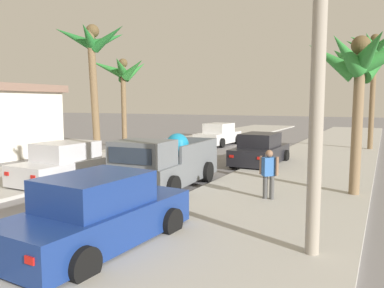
{
  "coord_description": "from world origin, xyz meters",
  "views": [
    {
      "loc": [
        7.8,
        -5.88,
        2.97
      ],
      "look_at": [
        0.4,
        8.62,
        1.2
      ],
      "focal_mm": 35.56,
      "sensor_mm": 36.0,
      "label": 1
    }
  ],
  "objects": [
    {
      "name": "palm_tree_right_mid",
      "position": [
        -6.6,
        10.56,
        5.8
      ],
      "size": [
        4.1,
        3.74,
        7.21
      ],
      "color": "brown",
      "rests_on": "ground"
    },
    {
      "name": "palm_tree_left_mid",
      "position": [
        -7.43,
        14.16,
        4.8
      ],
      "size": [
        3.75,
        3.72,
        5.87
      ],
      "color": "brown",
      "rests_on": "ground"
    },
    {
      "name": "utility_pole",
      "position": [
        6.67,
        1.35,
        3.91
      ],
      "size": [
        1.8,
        0.26,
        7.39
      ],
      "color": "#9E9384",
      "rests_on": "ground"
    },
    {
      "name": "curb_left",
      "position": [
        -3.68,
        12.0,
        0.05
      ],
      "size": [
        0.16,
        60.0,
        0.1
      ],
      "primitive_type": "cube",
      "color": "silver",
      "rests_on": "ground"
    },
    {
      "name": "palm_tree_left_fore",
      "position": [
        7.03,
        19.85,
        6.05
      ],
      "size": [
        4.08,
        4.07,
        7.15
      ],
      "color": "brown",
      "rests_on": "ground"
    },
    {
      "name": "ground_plane",
      "position": [
        0.0,
        0.0,
        0.0
      ],
      "size": [
        160.0,
        160.0,
        0.0
      ],
      "primitive_type": "plane",
      "color": "slate"
    },
    {
      "name": "pickup_truck",
      "position": [
        1.02,
        5.28,
        0.81
      ],
      "size": [
        2.44,
        5.31,
        1.85
      ],
      "color": "slate",
      "rests_on": "ground"
    },
    {
      "name": "car_right_near",
      "position": [
        -2.65,
        18.69,
        0.71
      ],
      "size": [
        2.17,
        4.32,
        1.54
      ],
      "color": "silver",
      "rests_on": "ground"
    },
    {
      "name": "car_left_near",
      "position": [
        -2.58,
        4.39,
        0.71
      ],
      "size": [
        2.08,
        4.28,
        1.54
      ],
      "color": "silver",
      "rests_on": "ground"
    },
    {
      "name": "palm_tree_right_fore",
      "position": [
        7.05,
        6.94,
        4.17
      ],
      "size": [
        3.7,
        3.73,
        5.08
      ],
      "color": "#846B4C",
      "rests_on": "ground"
    },
    {
      "name": "sidewalk_right",
      "position": [
        4.89,
        12.0,
        0.06
      ],
      "size": [
        5.23,
        60.0,
        0.12
      ],
      "primitive_type": "cube",
      "color": "#B2AFA8",
      "rests_on": "ground"
    },
    {
      "name": "pedestrian",
      "position": [
        4.79,
        5.02,
        0.91
      ],
      "size": [
        0.57,
        0.42,
        1.59
      ],
      "color": "#4C4C4C",
      "rests_on": "ground"
    },
    {
      "name": "car_left_mid",
      "position": [
        2.54,
        11.59,
        0.71
      ],
      "size": [
        2.07,
        4.28,
        1.54
      ],
      "color": "black",
      "rests_on": "ground"
    },
    {
      "name": "curb_right",
      "position": [
        3.68,
        12.0,
        0.05
      ],
      "size": [
        0.16,
        60.0,
        0.1
      ],
      "primitive_type": "cube",
      "color": "silver",
      "rests_on": "ground"
    },
    {
      "name": "car_left_far",
      "position": [
        2.69,
        -0.05,
        0.71
      ],
      "size": [
        2.21,
        4.34,
        1.54
      ],
      "color": "navy",
      "rests_on": "ground"
    },
    {
      "name": "sidewalk_left",
      "position": [
        -4.89,
        12.0,
        0.06
      ],
      "size": [
        5.23,
        60.0,
        0.12
      ],
      "primitive_type": "cube",
      "color": "#B2AFA8",
      "rests_on": "ground"
    }
  ]
}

